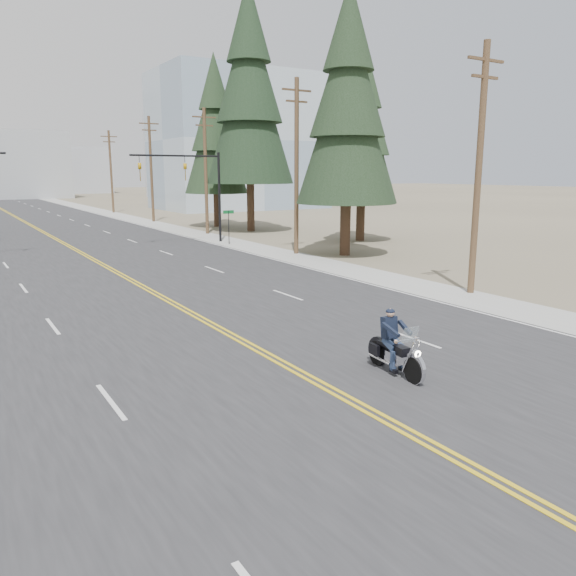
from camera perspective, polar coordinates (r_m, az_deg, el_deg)
The scene contains 19 objects.
ground_plane at distance 13.37m, azimuth 9.00°, elevation -12.72°, with size 400.00×400.00×0.00m, color #776D56.
road at distance 79.74m, azimuth -26.06°, elevation 6.57°, with size 20.00×200.00×0.01m, color #303033.
sidewalk_right at distance 81.71m, azimuth -17.98°, elevation 7.28°, with size 3.00×200.00×0.01m, color #A5A5A0.
traffic_mast_right at distance 44.54m, azimuth -9.43°, elevation 10.82°, with size 7.10×0.26×7.00m.
street_sign at distance 43.61m, azimuth -6.05°, elevation 6.77°, with size 0.90×0.06×2.62m.
utility_pole_a at distance 26.77m, azimuth 18.82°, elevation 11.59°, with size 2.20×0.30×11.00m.
utility_pole_b at distance 38.16m, azimuth 0.87°, elevation 12.43°, with size 2.20×0.30×11.50m.
utility_pole_c at distance 51.43m, azimuth -8.37°, elevation 11.84°, with size 2.20×0.30×11.00m.
utility_pole_d at distance 65.46m, azimuth -13.74°, elevation 11.80°, with size 2.20×0.30×11.50m.
utility_pole_e at distance 81.77m, azimuth -17.54°, elevation 11.33°, with size 2.20×0.30×11.00m.
glass_building at distance 88.82m, azimuth -5.06°, elevation 14.56°, with size 24.00×16.00×20.00m, color #9EB5CC.
haze_bldg_b at distance 135.11m, azimuth -25.44°, elevation 11.23°, with size 18.00×14.00×14.00m, color #ADB2B7.
haze_bldg_c at distance 128.52m, azimuth -10.04°, elevation 13.08°, with size 16.00×12.00×18.00m, color #B7BCC6.
haze_bldg_e at distance 162.54m, azimuth -20.42°, elevation 11.16°, with size 14.00×14.00×12.00m, color #B7BCC6.
motorcyclist at distance 15.76m, azimuth 10.91°, elevation -5.49°, with size 0.99×2.30×1.80m, color black, non-canonical shape.
conifer_near at distance 38.02m, azimuth 6.10°, elevation 18.36°, with size 6.55×6.55×17.33m.
conifer_mid at distance 46.24m, azimuth 7.60°, elevation 15.67°, with size 5.74×5.74×15.30m.
conifer_tall at distance 53.90m, azimuth -3.97°, elevation 19.47°, with size 8.03×8.03×22.31m.
conifer_far at distance 58.49m, azimuth -7.42°, elevation 15.77°, with size 6.34×6.34×16.99m.
Camera 1 is at (-8.06, -9.14, 5.49)m, focal length 35.00 mm.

